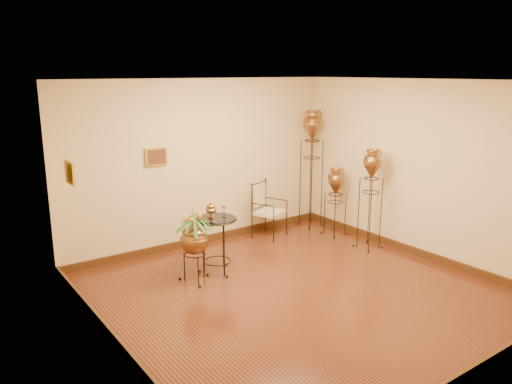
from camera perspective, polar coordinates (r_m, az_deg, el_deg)
ground at (r=6.92m, az=4.69°, el=-11.28°), size 5.00×5.00×0.00m
room_shell at (r=6.39m, az=4.91°, el=2.97°), size 5.02×5.02×2.81m
amphora_tall at (r=9.48m, az=6.35°, el=2.81°), size 0.58×0.58×2.23m
amphora_mid at (r=8.47m, az=12.95°, el=-0.72°), size 0.47×0.47×1.70m
amphora_short at (r=9.12m, az=9.06°, el=-1.04°), size 0.49×0.49×1.25m
planter_urn at (r=7.03m, az=-7.05°, el=-5.15°), size 0.72×0.72×1.18m
armchair at (r=8.91m, az=1.56°, el=-2.07°), size 0.71×0.69×0.99m
side_table at (r=7.39m, az=-4.48°, el=-5.95°), size 0.70×0.70×1.06m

